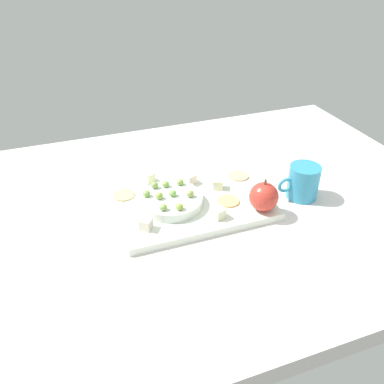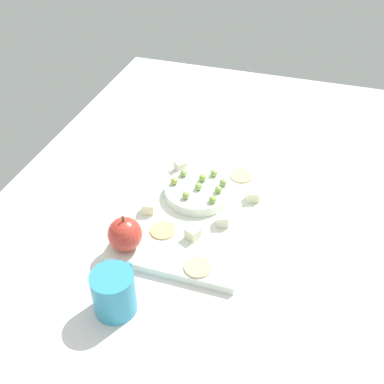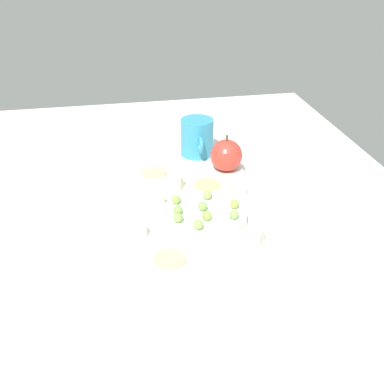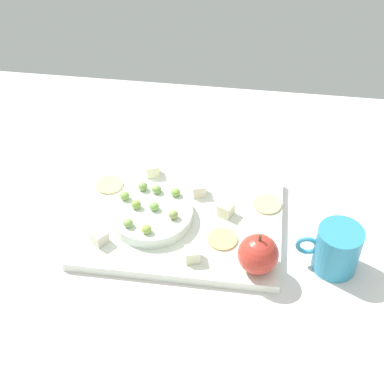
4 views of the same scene
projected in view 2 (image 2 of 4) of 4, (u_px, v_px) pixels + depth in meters
table at (202, 213)px, 107.98cm from camera, size 144.74×93.75×4.27cm
platter at (194, 214)px, 103.16cm from camera, size 37.04×26.90×1.83cm
serving_dish at (198, 191)px, 105.96cm from camera, size 15.14×15.14×2.25cm
apple_whole at (125, 234)px, 92.00cm from camera, size 6.86×6.86×6.86cm
apple_stem at (123, 219)px, 89.46cm from camera, size 0.50×0.50×1.20cm
cheese_cube_0 at (222, 220)px, 98.39cm from camera, size 3.11×3.11×2.48cm
cheese_cube_1 at (148, 208)px, 101.46cm from camera, size 3.03×3.03×2.48cm
cheese_cube_2 at (193, 233)px, 95.27cm from camera, size 3.31×3.31×2.48cm
cheese_cube_3 at (180, 166)px, 113.38cm from camera, size 3.48×3.48×2.48cm
cheese_cube_4 at (253, 196)px, 104.62cm from camera, size 3.17×3.17×2.48cm
cracker_0 at (241, 176)px, 111.99cm from camera, size 5.33×5.33×0.40cm
cracker_1 at (198, 267)px, 89.56cm from camera, size 5.33×5.33×0.40cm
cracker_2 at (163, 230)px, 97.44cm from camera, size 5.33×5.33×0.40cm
grape_0 at (203, 178)px, 106.72cm from camera, size 1.84×1.66×1.66cm
grape_1 at (198, 187)px, 104.31cm from camera, size 1.84×1.66×1.53cm
grape_2 at (214, 173)px, 108.17cm from camera, size 1.84×1.66×1.60cm
grape_3 at (184, 173)px, 108.20cm from camera, size 1.84×1.66×1.53cm
grape_4 at (213, 199)px, 100.91cm from camera, size 1.84×1.66×1.51cm
grape_5 at (218, 190)px, 103.52cm from camera, size 1.84×1.66×1.49cm
grape_6 at (174, 181)px, 105.86cm from camera, size 1.84×1.66×1.53cm
grape_7 at (223, 182)px, 105.38cm from camera, size 1.84×1.66×1.64cm
grape_8 at (186, 195)px, 101.87cm from camera, size 1.84×1.66×1.67cm
cup at (114, 292)px, 82.02cm from camera, size 10.89×7.68×8.69cm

